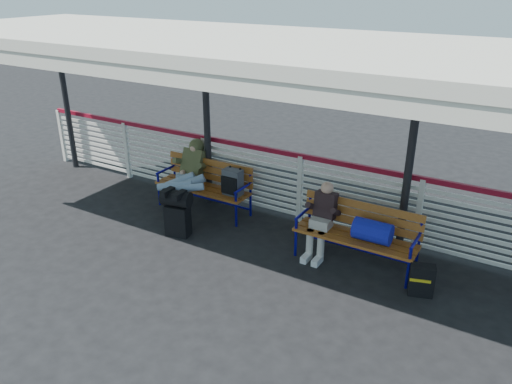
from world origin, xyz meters
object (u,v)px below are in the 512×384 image
Objects in this scene: bench_right at (364,230)px; luggage_stack at (177,211)px; companion_person at (322,219)px; suitcase_side at (422,280)px; traveler_man at (186,179)px; bench_left at (214,181)px.

luggage_stack is at bearing -167.28° from bench_right.
bench_right is 0.66m from companion_person.
suitcase_side is (1.60, -0.30, -0.37)m from companion_person.
traveler_man is (-3.26, 0.03, 0.11)m from bench_right.
companion_person is 1.67m from suitcase_side.
luggage_stack is 0.81m from traveler_man.
bench_right is 1.10× the size of traveler_man.
suitcase_side is at bearing -6.08° from luggage_stack.
bench_right is 3.26m from traveler_man.
traveler_man reaches higher than suitcase_side.
suitcase_side is at bearing -10.08° from bench_left.
companion_person is at bearing -0.92° from traveler_man.
traveler_man is (-0.35, 0.69, 0.26)m from luggage_stack.
companion_person is (-0.66, -0.01, 0.01)m from bench_right.
bench_right reaches higher than suitcase_side.
luggage_stack is 1.04m from bench_left.
traveler_man reaches higher than companion_person.
bench_left is at bearing 152.34° from suitcase_side.
bench_left is 2.94m from bench_right.
suitcase_side is (0.94, -0.31, -0.36)m from bench_right.
bench_left is 3.93m from suitcase_side.
traveler_man is at bearing 179.51° from bench_right.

